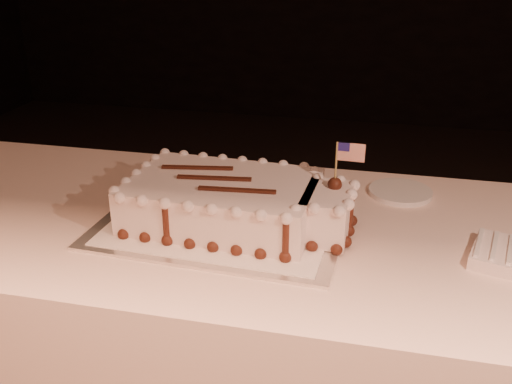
% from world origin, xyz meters
% --- Properties ---
extents(banquet_table, '(2.40, 0.80, 0.75)m').
position_xyz_m(banquet_table, '(0.00, 0.60, 0.38)').
color(banquet_table, '#FFD7C5').
rests_on(banquet_table, ground).
extents(cake_board, '(0.60, 0.46, 0.01)m').
position_xyz_m(cake_board, '(-0.17, 0.58, 0.75)').
color(cake_board, silver).
rests_on(cake_board, banquet_table).
extents(doily, '(0.53, 0.42, 0.00)m').
position_xyz_m(doily, '(-0.17, 0.58, 0.76)').
color(doily, white).
rests_on(doily, cake_board).
extents(sheet_cake, '(0.56, 0.33, 0.22)m').
position_xyz_m(sheet_cake, '(-0.14, 0.58, 0.81)').
color(sheet_cake, white).
rests_on(sheet_cake, doily).
extents(side_plate, '(0.17, 0.17, 0.01)m').
position_xyz_m(side_plate, '(0.24, 0.85, 0.76)').
color(side_plate, white).
rests_on(side_plate, banquet_table).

